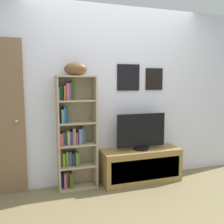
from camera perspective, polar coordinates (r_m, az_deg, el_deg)
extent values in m
cube|color=olive|center=(2.98, 8.37, -22.55)|extent=(5.20, 5.20, 0.04)
cube|color=silver|center=(3.64, 0.72, 3.86)|extent=(4.80, 0.06, 2.49)
cube|color=black|center=(3.67, 3.72, 7.82)|extent=(0.34, 0.02, 0.37)
cube|color=slate|center=(3.66, 3.75, 7.82)|extent=(0.29, 0.01, 0.32)
cube|color=black|center=(3.84, 9.52, 7.37)|extent=(0.27, 0.02, 0.32)
cube|color=#93A1A9|center=(3.84, 9.55, 7.37)|extent=(0.22, 0.01, 0.27)
cube|color=tan|center=(3.37, -12.15, -4.92)|extent=(0.02, 0.25, 1.52)
cube|color=tan|center=(3.46, -3.92, -4.48)|extent=(0.02, 0.25, 1.52)
cube|color=tan|center=(3.52, -8.33, -4.33)|extent=(0.52, 0.01, 1.52)
cube|color=tan|center=(3.64, -7.77, -16.35)|extent=(0.48, 0.24, 0.02)
cube|color=tan|center=(3.53, -7.85, -11.94)|extent=(0.48, 0.24, 0.02)
cube|color=tan|center=(3.44, -7.94, -7.28)|extent=(0.48, 0.24, 0.02)
cube|color=tan|center=(3.38, -8.02, -2.43)|extent=(0.48, 0.24, 0.02)
cube|color=tan|center=(3.35, -8.11, 2.57)|extent=(0.48, 0.24, 0.02)
cube|color=tan|center=(3.34, -8.20, 7.98)|extent=(0.48, 0.24, 0.02)
cube|color=#1A1852|center=(3.60, -11.39, -14.72)|extent=(0.04, 0.14, 0.20)
cube|color=#C75D99|center=(3.59, -10.71, -14.78)|extent=(0.03, 0.17, 0.20)
cube|color=brown|center=(3.62, -10.18, -14.59)|extent=(0.04, 0.13, 0.21)
cube|color=#465618|center=(3.60, -9.42, -14.70)|extent=(0.04, 0.18, 0.20)
cube|color=brown|center=(3.50, -11.57, -9.96)|extent=(0.03, 0.14, 0.24)
cube|color=#8BCA2E|center=(3.52, -10.95, -10.40)|extent=(0.03, 0.14, 0.18)
cube|color=olive|center=(3.52, -10.28, -10.25)|extent=(0.04, 0.14, 0.19)
cube|color=#295D6C|center=(3.53, -9.55, -10.22)|extent=(0.04, 0.13, 0.19)
cube|color=#3E3155|center=(3.53, -8.87, -10.37)|extent=(0.03, 0.15, 0.17)
cube|color=brown|center=(3.51, -8.23, -10.22)|extent=(0.03, 0.19, 0.19)
cube|color=#49C853|center=(3.54, -7.79, -10.28)|extent=(0.02, 0.14, 0.17)
cube|color=#BC4B4F|center=(3.41, -11.51, -5.96)|extent=(0.04, 0.19, 0.16)
cube|color=#3A5F5F|center=(3.45, -10.74, -5.73)|extent=(0.04, 0.13, 0.17)
cube|color=tan|center=(3.43, -9.96, -5.63)|extent=(0.04, 0.17, 0.18)
cube|color=navy|center=(3.44, -9.33, -5.65)|extent=(0.04, 0.16, 0.18)
cube|color=#BF7B54|center=(3.45, -8.69, -5.29)|extent=(0.04, 0.15, 0.21)
cube|color=#B35C70|center=(3.46, -8.08, -5.73)|extent=(0.02, 0.15, 0.15)
cube|color=slate|center=(3.45, -7.38, -5.36)|extent=(0.04, 0.18, 0.20)
cube|color=#3A5F72|center=(3.47, -6.68, -5.16)|extent=(0.04, 0.15, 0.21)
cube|color=#541925|center=(3.38, -11.90, -0.29)|extent=(0.02, 0.13, 0.24)
cube|color=teal|center=(3.36, -11.30, -0.86)|extent=(0.03, 0.20, 0.18)
cube|color=#2C6DB8|center=(3.37, -10.81, -0.55)|extent=(0.02, 0.18, 0.21)
cube|color=#1F4C55|center=(3.38, -10.34, -0.61)|extent=(0.03, 0.15, 0.20)
cube|color=#966F49|center=(3.36, -12.01, 4.10)|extent=(0.02, 0.14, 0.17)
cube|color=#174C37|center=(3.36, -11.47, 4.31)|extent=(0.04, 0.13, 0.19)
cube|color=#97681E|center=(3.34, -10.79, 4.30)|extent=(0.02, 0.18, 0.19)
cube|color=#C14DA7|center=(3.35, -10.18, 4.56)|extent=(0.03, 0.18, 0.22)
cube|color=brown|center=(3.37, -9.61, 4.65)|extent=(0.03, 0.14, 0.22)
cube|color=#204D22|center=(3.38, -9.04, 4.89)|extent=(0.03, 0.14, 0.25)
ellipsoid|color=brown|center=(3.34, -8.23, 9.63)|extent=(0.31, 0.20, 0.17)
cube|color=olive|center=(3.75, 6.50, -11.89)|extent=(1.14, 0.40, 0.47)
cube|color=brown|center=(3.58, 7.83, -12.81)|extent=(1.03, 0.01, 0.30)
cylinder|color=black|center=(3.67, 6.56, -8.08)|extent=(0.22, 0.22, 0.04)
cube|color=black|center=(3.61, 6.61, -4.13)|extent=(0.72, 0.04, 0.48)
cube|color=white|center=(3.60, 6.70, -4.17)|extent=(0.68, 0.01, 0.44)
sphere|color=tan|center=(3.38, -20.84, -1.94)|extent=(0.04, 0.04, 0.04)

